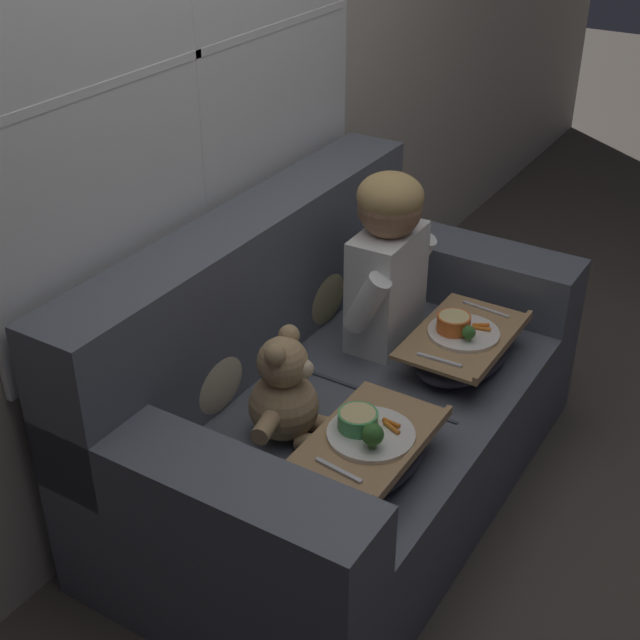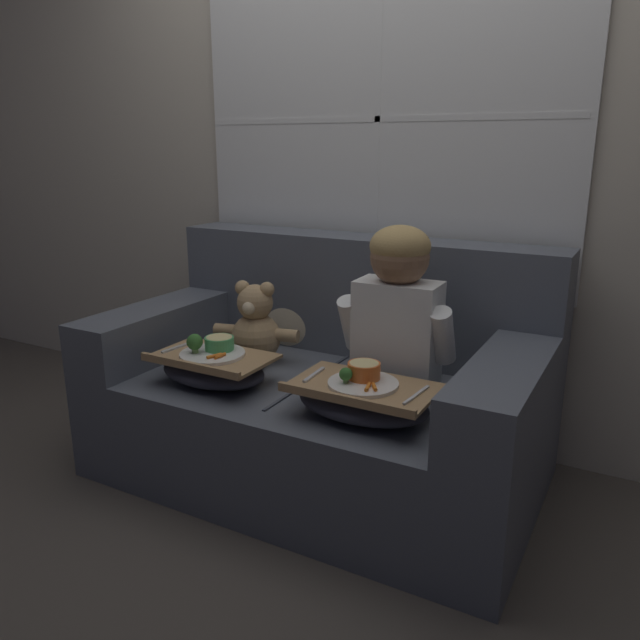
% 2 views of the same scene
% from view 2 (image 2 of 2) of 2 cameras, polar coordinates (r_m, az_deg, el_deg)
% --- Properties ---
extents(ground_plane, '(14.00, 14.00, 0.00)m').
position_cam_2_polar(ground_plane, '(2.55, -0.24, -13.75)').
color(ground_plane, '#4C443D').
extents(wall_back_with_window, '(8.00, 0.08, 2.60)m').
position_cam_2_polar(wall_back_with_window, '(2.72, 5.70, 16.70)').
color(wall_back_with_window, beige).
rests_on(wall_back_with_window, ground_plane).
extents(couch, '(1.65, 0.95, 0.89)m').
position_cam_2_polar(couch, '(2.47, 0.57, -6.53)').
color(couch, '#565B66').
rests_on(couch, ground_plane).
extents(throw_pillow_behind_child, '(0.32, 0.16, 0.33)m').
position_cam_2_polar(throw_pillow_behind_child, '(2.47, 9.31, -0.85)').
color(throw_pillow_behind_child, tan).
rests_on(throw_pillow_behind_child, couch).
extents(throw_pillow_behind_teddy, '(0.32, 0.15, 0.33)m').
position_cam_2_polar(throw_pillow_behind_teddy, '(2.72, -2.77, 0.90)').
color(throw_pillow_behind_teddy, '#C1B293').
rests_on(throw_pillow_behind_teddy, couch).
extents(child_figure, '(0.42, 0.21, 0.59)m').
position_cam_2_polar(child_figure, '(2.18, 7.16, 1.69)').
color(child_figure, white).
rests_on(child_figure, couch).
extents(teddy_bear, '(0.36, 0.26, 0.33)m').
position_cam_2_polar(teddy_bear, '(2.51, -5.93, -0.74)').
color(teddy_bear, tan).
rests_on(teddy_bear, couch).
extents(lap_tray_child, '(0.46, 0.29, 0.17)m').
position_cam_2_polar(lap_tray_child, '(2.02, 3.92, -7.18)').
color(lap_tray_child, '#2D2D38').
rests_on(lap_tray_child, child_figure).
extents(lap_tray_teddy, '(0.43, 0.28, 0.19)m').
position_cam_2_polar(lap_tray_teddy, '(2.33, -9.76, -4.24)').
color(lap_tray_teddy, '#2D2D38').
rests_on(lap_tray_teddy, teddy_bear).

